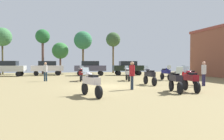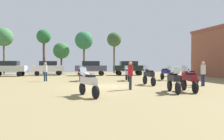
# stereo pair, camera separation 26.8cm
# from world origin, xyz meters

# --- Properties ---
(ground_plane) EXTENTS (44.00, 52.00, 0.02)m
(ground_plane) POSITION_xyz_m (0.00, 0.00, 0.01)
(ground_plane) COLOR olive
(motorcycle_1) EXTENTS (0.63, 2.14, 1.46)m
(motorcycle_1) POSITION_xyz_m (6.67, -0.03, 0.73)
(motorcycle_1) COLOR black
(motorcycle_1) RESTS_ON ground
(motorcycle_2) EXTENTS (0.62, 2.15, 1.49)m
(motorcycle_2) POSITION_xyz_m (3.45, 0.27, 0.75)
(motorcycle_2) COLOR black
(motorcycle_2) RESTS_ON ground
(motorcycle_4) EXTENTS (0.75, 2.22, 1.46)m
(motorcycle_4) POSITION_xyz_m (9.49, 5.00, 0.74)
(motorcycle_4) COLOR black
(motorcycle_4) RESTS_ON ground
(motorcycle_6) EXTENTS (0.86, 2.20, 1.46)m
(motorcycle_6) POSITION_xyz_m (-1.83, -4.67, 0.74)
(motorcycle_6) COLOR black
(motorcycle_6) RESTS_ON ground
(motorcycle_7) EXTENTS (0.69, 2.19, 1.45)m
(motorcycle_7) POSITION_xyz_m (-1.36, 5.29, 0.73)
(motorcycle_7) COLOR black
(motorcycle_7) RESTS_ON ground
(motorcycle_8) EXTENTS (0.62, 2.13, 1.51)m
(motorcycle_8) POSITION_xyz_m (6.96, 4.44, 0.76)
(motorcycle_8) COLOR black
(motorcycle_8) RESTS_ON ground
(motorcycle_9) EXTENTS (0.68, 2.27, 1.48)m
(motorcycle_9) POSITION_xyz_m (4.24, -4.03, 0.75)
(motorcycle_9) COLOR black
(motorcycle_9) RESTS_ON ground
(motorcycle_12) EXTENTS (0.69, 2.12, 1.50)m
(motorcycle_12) POSITION_xyz_m (3.11, -4.28, 0.75)
(motorcycle_12) COLOR black
(motorcycle_12) RESTS_ON ground
(motorcycle_13) EXTENTS (0.66, 2.14, 1.46)m
(motorcycle_13) POSITION_xyz_m (3.03, 4.62, 0.73)
(motorcycle_13) COLOR black
(motorcycle_13) RESTS_ON ground
(car_1) EXTENTS (4.44, 2.17, 2.00)m
(car_1) POSITION_xyz_m (-9.87, 15.34, 1.19)
(car_1) COLOR black
(car_1) RESTS_ON ground
(car_2) EXTENTS (4.45, 2.18, 2.00)m
(car_2) POSITION_xyz_m (6.18, 14.53, 1.19)
(car_2) COLOR black
(car_2) RESTS_ON ground
(car_3) EXTENTS (4.47, 2.25, 2.00)m
(car_3) POSITION_xyz_m (-5.04, 16.46, 1.19)
(car_3) COLOR black
(car_3) RESTS_ON ground
(car_4) EXTENTS (4.43, 2.13, 2.00)m
(car_4) POSITION_xyz_m (0.78, 14.80, 1.19)
(car_4) COLOR black
(car_4) RESTS_ON ground
(person_1) EXTENTS (0.42, 0.42, 1.81)m
(person_1) POSITION_xyz_m (6.98, -1.47, 1.08)
(person_1) COLOR #2A264E
(person_1) RESTS_ON ground
(person_2) EXTENTS (0.36, 0.36, 1.79)m
(person_2) POSITION_xyz_m (1.12, -2.38, 1.07)
(person_2) COLOR #222E42
(person_2) RESTS_ON ground
(person_3) EXTENTS (0.40, 0.40, 1.78)m
(person_3) POSITION_xyz_m (-4.64, 5.83, 1.07)
(person_3) COLOR #1F3549
(person_3) RESTS_ON ground
(tree_1) EXTENTS (2.49, 2.49, 7.08)m
(tree_1) POSITION_xyz_m (5.78, 21.80, 5.77)
(tree_1) COLOR brown
(tree_1) RESTS_ON ground
(tree_2) EXTENTS (2.72, 2.72, 5.17)m
(tree_2) POSITION_xyz_m (-3.19, 22.35, 3.80)
(tree_2) COLOR brown
(tree_2) RESTS_ON ground
(tree_3) EXTENTS (2.25, 2.25, 7.11)m
(tree_3) POSITION_xyz_m (-5.91, 21.17, 5.80)
(tree_3) COLOR brown
(tree_3) RESTS_ON ground
(tree_4) EXTENTS (2.82, 2.82, 7.15)m
(tree_4) POSITION_xyz_m (-11.82, 21.21, 5.71)
(tree_4) COLOR brown
(tree_4) RESTS_ON ground
(tree_6) EXTENTS (3.01, 3.01, 7.04)m
(tree_6) POSITION_xyz_m (0.50, 21.38, 5.50)
(tree_6) COLOR brown
(tree_6) RESTS_ON ground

